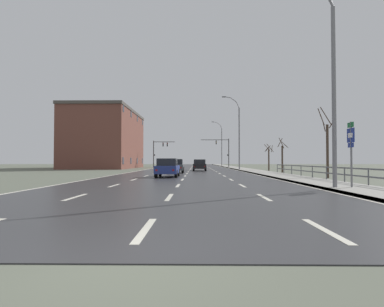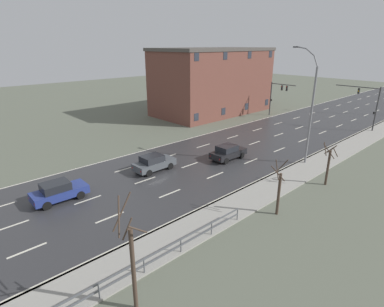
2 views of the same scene
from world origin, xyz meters
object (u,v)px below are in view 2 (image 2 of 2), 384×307
object	(u,v)px
car_far_right	(228,152)
car_mid_centre	(154,163)
brick_building	(212,81)
street_lamp_midground	(310,110)
traffic_signal_right	(369,101)
traffic_signal_left	(277,93)
car_near_right	(59,191)

from	to	relation	value
car_far_right	car_mid_centre	xyz separation A→B (m)	(-2.79, -7.55, 0.00)
car_mid_centre	brick_building	size ratio (longest dim) A/B	0.20
street_lamp_midground	car_far_right	world-z (taller)	street_lamp_midground
traffic_signal_right	traffic_signal_left	xyz separation A→B (m)	(-13.54, -1.57, -0.26)
car_mid_centre	brick_building	xyz separation A→B (m)	(-14.83, 23.52, 4.67)
street_lamp_midground	car_mid_centre	size ratio (longest dim) A/B	2.75
traffic_signal_right	brick_building	world-z (taller)	brick_building
traffic_signal_right	car_near_right	bearing A→B (deg)	-101.64
traffic_signal_left	car_far_right	distance (m)	23.29
street_lamp_midground	traffic_signal_right	xyz separation A→B (m)	(-0.68, 18.27, -1.44)
traffic_signal_left	car_far_right	bearing A→B (deg)	-69.09
brick_building	traffic_signal_right	bearing A→B (deg)	17.39
car_near_right	car_far_right	xyz separation A→B (m)	(2.87, 16.53, 0.00)
car_mid_centre	car_far_right	bearing A→B (deg)	68.97
car_far_right	brick_building	distance (m)	24.24
traffic_signal_right	car_near_right	xyz separation A→B (m)	(-8.17, -39.67, -3.29)
traffic_signal_right	car_far_right	world-z (taller)	traffic_signal_right
car_far_right	traffic_signal_left	bearing A→B (deg)	111.25
street_lamp_midground	traffic_signal_left	distance (m)	22.00
traffic_signal_right	traffic_signal_left	size ratio (longest dim) A/B	1.09
car_near_right	traffic_signal_right	bearing A→B (deg)	79.24
street_lamp_midground	car_near_right	xyz separation A→B (m)	(-8.85, -21.40, -4.73)
car_mid_centre	traffic_signal_left	bearing A→B (deg)	99.83
traffic_signal_left	car_near_right	xyz separation A→B (m)	(5.37, -38.10, -3.03)
traffic_signal_left	car_far_right	size ratio (longest dim) A/B	1.36
traffic_signal_right	car_far_right	distance (m)	23.97
street_lamp_midground	car_far_right	distance (m)	9.05
car_near_right	brick_building	size ratio (longest dim) A/B	0.20
car_near_right	car_far_right	world-z (taller)	same
traffic_signal_right	car_mid_centre	xyz separation A→B (m)	(-8.09, -30.70, -3.29)
traffic_signal_right	brick_building	xyz separation A→B (m)	(-22.92, -7.18, 1.38)
street_lamp_midground	brick_building	distance (m)	26.07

